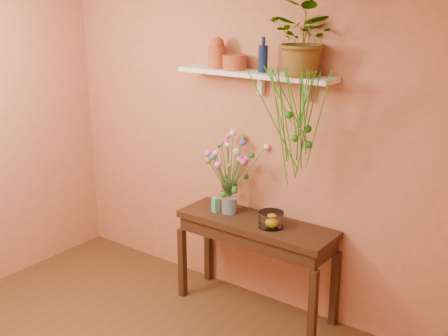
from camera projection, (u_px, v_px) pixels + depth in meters
room at (51, 220)px, 3.00m from camera, size 4.04×4.04×2.70m
sideboard at (256, 234)px, 4.48m from camera, size 1.30×0.42×0.79m
wall_shelf at (256, 75)px, 4.24m from camera, size 1.30×0.24×0.19m
terracotta_jug at (217, 53)px, 4.39m from camera, size 0.16×0.16×0.24m
terracotta_pot at (235, 62)px, 4.31m from camera, size 0.22×0.22×0.11m
blue_bottle at (263, 58)px, 4.16m from camera, size 0.08×0.08×0.26m
spider_plant at (306, 38)px, 3.89m from camera, size 0.55×0.50×0.53m
plant_fronds at (297, 123)px, 3.91m from camera, size 0.49×0.42×0.87m
glass_vase at (229, 200)px, 4.58m from camera, size 0.13×0.13×0.26m
bouquet at (231, 160)px, 4.47m from camera, size 0.43×0.39×0.53m
glass_bowl at (271, 220)px, 4.31m from camera, size 0.20×0.20×0.12m
lemon at (272, 222)px, 4.31m from camera, size 0.08×0.08×0.08m
carton at (216, 205)px, 4.61m from camera, size 0.07×0.06×0.12m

